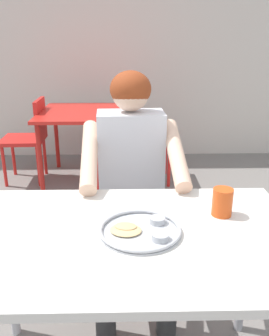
# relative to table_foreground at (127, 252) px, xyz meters

# --- Properties ---
(back_wall) EXTENTS (12.00, 0.12, 3.40)m
(back_wall) POSITION_rel_table_foreground_xyz_m (0.06, 3.26, 1.02)
(back_wall) COLOR silver
(back_wall) RESTS_ON ground
(table_foreground) EXTENTS (1.24, 0.76, 0.75)m
(table_foreground) POSITION_rel_table_foreground_xyz_m (0.00, 0.00, 0.00)
(table_foreground) COLOR silver
(table_foreground) RESTS_ON ground
(thali_tray) EXTENTS (0.29, 0.29, 0.03)m
(thali_tray) POSITION_rel_table_foreground_xyz_m (0.05, 0.00, 0.09)
(thali_tray) COLOR #B7BABF
(thali_tray) RESTS_ON table_foreground
(drinking_cup) EXTENTS (0.08, 0.08, 0.11)m
(drinking_cup) POSITION_rel_table_foreground_xyz_m (0.36, 0.13, 0.13)
(drinking_cup) COLOR #D84C19
(drinking_cup) RESTS_ON table_foreground
(chair_foreground) EXTENTS (0.45, 0.45, 0.87)m
(chair_foreground) POSITION_rel_table_foreground_xyz_m (0.02, 0.83, -0.17)
(chair_foreground) COLOR red
(chair_foreground) RESTS_ON ground
(diner_foreground) EXTENTS (0.51, 0.56, 1.24)m
(diner_foreground) POSITION_rel_table_foreground_xyz_m (0.03, 0.61, 0.06)
(diner_foreground) COLOR #363636
(diner_foreground) RESTS_ON ground
(table_background_red) EXTENTS (0.90, 0.92, 0.72)m
(table_background_red) POSITION_rel_table_foreground_xyz_m (-0.39, 2.36, -0.03)
(table_background_red) COLOR red
(table_background_red) RESTS_ON ground
(chair_red_left) EXTENTS (0.42, 0.41, 0.83)m
(chair_red_left) POSITION_rel_table_foreground_xyz_m (-0.96, 2.37, -0.19)
(chair_red_left) COLOR red
(chair_red_left) RESTS_ON ground
(chair_red_right) EXTENTS (0.41, 0.44, 0.87)m
(chair_red_right) POSITION_rel_table_foreground_xyz_m (0.18, 2.35, -0.16)
(chair_red_right) COLOR red
(chair_red_right) RESTS_ON ground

